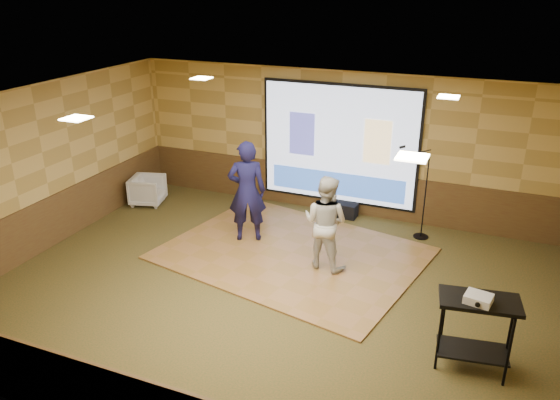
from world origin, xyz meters
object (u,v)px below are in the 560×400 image
at_px(duffel_bag, 345,210).
at_px(av_table, 477,319).
at_px(projector, 478,299).
at_px(dance_floor, 292,253).
at_px(player_left, 247,191).
at_px(mic_stand, 420,214).
at_px(banquet_chair, 148,190).
at_px(player_right, 325,222).
at_px(projector_screen, 339,146).

bearing_deg(duffel_bag, av_table, -54.92).
bearing_deg(projector, dance_floor, 157.46).
xyz_separation_m(player_left, av_table, (4.25, -2.25, -0.27)).
distance_m(mic_stand, banquet_chair, 5.87).
bearing_deg(av_table, player_right, 145.22).
bearing_deg(banquet_chair, projector_screen, -89.07).
height_order(projector_screen, mic_stand, projector_screen).
distance_m(projector_screen, player_left, 2.33).
height_order(dance_floor, projector, projector).
bearing_deg(player_right, mic_stand, -114.98).
height_order(projector_screen, dance_floor, projector_screen).
xyz_separation_m(dance_floor, player_right, (0.69, -0.24, 0.84)).
bearing_deg(mic_stand, player_left, -159.99).
relative_size(projector_screen, player_right, 2.00).
distance_m(player_left, banquet_chair, 3.02).
distance_m(banquet_chair, duffel_bag, 4.37).
bearing_deg(projector, player_left, 161.65).
bearing_deg(player_right, dance_floor, -8.51).
bearing_deg(dance_floor, duffel_bag, 77.80).
xyz_separation_m(projector_screen, av_table, (3.09, -4.21, -0.74)).
distance_m(dance_floor, projector, 4.00).
height_order(player_left, projector, player_left).
xyz_separation_m(dance_floor, duffel_bag, (0.43, 2.00, 0.13)).
xyz_separation_m(projector_screen, player_right, (0.52, -2.43, -0.61)).
relative_size(dance_floor, player_right, 2.67).
height_order(player_left, player_right, player_left).
xyz_separation_m(projector_screen, banquet_chair, (-4.00, -1.16, -1.16)).
xyz_separation_m(dance_floor, player_left, (-1.00, 0.23, 0.99)).
height_order(player_right, projector, player_right).
distance_m(player_left, duffel_bag, 2.43).
xyz_separation_m(projector, duffel_bag, (-2.80, 4.11, -0.93)).
height_order(player_left, duffel_bag, player_left).
bearing_deg(player_left, av_table, 127.26).
height_order(projector, mic_stand, mic_stand).
bearing_deg(projector, player_right, 154.25).
relative_size(projector_screen, mic_stand, 1.83).
distance_m(mic_stand, duffel_bag, 1.66).
xyz_separation_m(player_left, duffel_bag, (1.43, 1.77, -0.85)).
height_order(dance_floor, banquet_chair, banquet_chair).
relative_size(player_left, duffel_bag, 4.05).
bearing_deg(banquet_chair, dance_floor, -120.28).
bearing_deg(duffel_bag, player_right, -83.45).
height_order(banquet_chair, duffel_bag, banquet_chair).
relative_size(projector_screen, av_table, 3.23).
distance_m(projector_screen, mic_stand, 2.16).
relative_size(projector, banquet_chair, 0.45).
relative_size(mic_stand, duffel_bag, 3.77).
relative_size(player_right, projector, 5.30).
xyz_separation_m(av_table, projector, (-0.02, -0.08, 0.35)).
bearing_deg(player_left, projector, 126.24).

